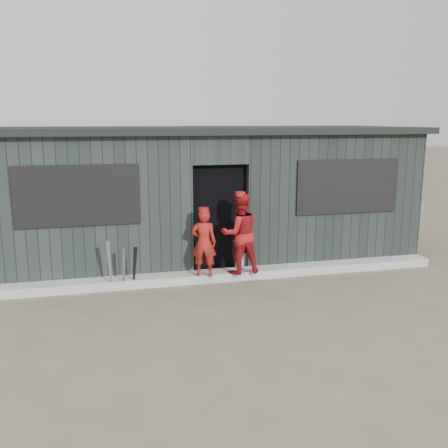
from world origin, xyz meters
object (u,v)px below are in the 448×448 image
object	(u,v)px
player_red_right	(240,233)
player_grey_back	(242,240)
dugout	(204,194)
bat_left	(110,266)
player_red_left	(204,243)
bat_mid	(124,269)
bat_right	(135,268)

from	to	relation	value
player_red_right	player_grey_back	bearing A→B (deg)	-111.50
dugout	bat_left	bearing A→B (deg)	-136.24
player_grey_back	dugout	size ratio (longest dim) A/B	0.14
bat_left	player_red_right	size ratio (longest dim) A/B	0.62
bat_left	player_red_right	distance (m)	2.24
player_red_left	bat_left	bearing A→B (deg)	16.23
bat_mid	player_grey_back	xyz separation A→B (m)	(2.19, 0.63, 0.20)
bat_mid	dugout	xyz separation A→B (m)	(1.73, 1.86, 0.92)
bat_left	player_grey_back	bearing A→B (deg)	14.90
dugout	player_red_right	bearing A→B (deg)	-82.20
bat_right	player_grey_back	xyz separation A→B (m)	(2.01, 0.62, 0.20)
player_red_left	player_grey_back	xyz separation A→B (m)	(0.85, 0.62, -0.16)
player_red_right	player_grey_back	xyz separation A→B (m)	(0.21, 0.61, -0.28)
bat_left	bat_mid	size ratio (longest dim) A/B	1.19
bat_right	player_red_left	world-z (taller)	player_red_left
player_red_right	bat_mid	bearing A→B (deg)	-1.94
bat_mid	player_red_left	bearing A→B (deg)	0.16
bat_right	player_grey_back	distance (m)	2.11
player_red_left	player_red_right	size ratio (longest dim) A/B	0.83
bat_mid	bat_right	xyz separation A→B (m)	(0.17, 0.01, 0.00)
bat_left	player_red_left	xyz separation A→B (m)	(1.56, 0.02, 0.29)
player_red_left	player_grey_back	size ratio (longest dim) A/B	1.01
bat_left	player_red_left	distance (m)	1.59
bat_left	bat_right	xyz separation A→B (m)	(0.40, 0.02, -0.06)
dugout	bat_right	bearing A→B (deg)	-130.14
bat_left	bat_mid	distance (m)	0.23
bat_mid	player_red_left	xyz separation A→B (m)	(1.34, 0.00, 0.36)
bat_left	bat_right	bearing A→B (deg)	3.53
bat_right	player_grey_back	world-z (taller)	player_grey_back
bat_right	player_red_right	size ratio (longest dim) A/B	0.54
player_grey_back	bat_left	bearing A→B (deg)	-11.33
bat_left	bat_right	size ratio (longest dim) A/B	1.15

